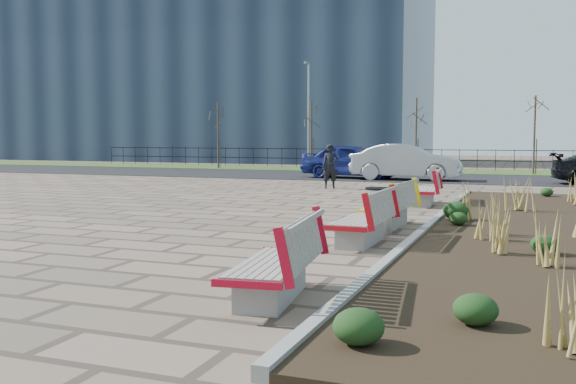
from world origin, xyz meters
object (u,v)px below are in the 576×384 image
at_px(litter_bin, 379,211).
at_px(car_blue, 352,161).
at_px(bench_d, 423,188).
at_px(car_silver, 406,162).
at_px(bench_c, 387,204).
at_px(bench_b, 361,217).
at_px(lamp_west, 309,117).
at_px(bench_a, 272,259).
at_px(pedestrian, 330,166).

xyz_separation_m(litter_bin, car_blue, (-5.02, 16.40, 0.36)).
relative_size(bench_d, car_silver, 0.43).
xyz_separation_m(bench_c, car_silver, (-2.36, 15.05, 0.32)).
height_order(bench_b, bench_d, same).
bearing_deg(lamp_west, bench_a, -71.88).
height_order(bench_c, car_silver, car_silver).
bearing_deg(bench_a, litter_bin, 82.37).
bearing_deg(bench_d, litter_bin, -94.45).
xyz_separation_m(bench_b, car_blue, (-4.99, 17.76, 0.32)).
height_order(bench_d, car_silver, car_silver).
bearing_deg(litter_bin, car_silver, 98.46).
xyz_separation_m(bench_a, car_blue, (-4.99, 22.07, 0.32)).
height_order(litter_bin, pedestrian, pedestrian).
distance_m(bench_a, car_silver, 21.83).
relative_size(bench_a, bench_b, 1.00).
bearing_deg(bench_a, bench_c, 82.66).
bearing_deg(pedestrian, car_silver, 50.93).
distance_m(bench_c, car_blue, 16.21).
height_order(pedestrian, car_blue, pedestrian).
distance_m(bench_b, litter_bin, 1.36).
distance_m(bench_b, car_blue, 18.45).
height_order(bench_d, car_blue, car_blue).
height_order(car_blue, lamp_west, lamp_west).
relative_size(bench_b, pedestrian, 1.25).
relative_size(pedestrian, car_blue, 0.36).
bearing_deg(bench_d, bench_a, -94.73).
bearing_deg(bench_a, bench_b, 82.66).
distance_m(car_silver, lamp_west, 9.10).
height_order(bench_d, pedestrian, pedestrian).
bearing_deg(car_blue, bench_d, -149.43).
distance_m(litter_bin, car_blue, 17.16).
height_order(bench_d, lamp_west, lamp_west).
height_order(bench_b, litter_bin, bench_b).
height_order(bench_c, bench_d, same).
xyz_separation_m(bench_d, pedestrian, (-4.21, 4.57, 0.34)).
xyz_separation_m(bench_a, pedestrian, (-4.21, 16.12, 0.34)).
distance_m(litter_bin, pedestrian, 11.29).
xyz_separation_m(bench_a, bench_b, (0.00, 4.31, 0.00)).
xyz_separation_m(bench_a, bench_c, (0.00, 6.64, 0.00)).
bearing_deg(bench_b, car_blue, 106.50).
bearing_deg(car_blue, litter_bin, -157.81).
bearing_deg(pedestrian, car_blue, 76.79).
relative_size(bench_c, litter_bin, 2.28).
relative_size(bench_b, bench_d, 1.00).
relative_size(litter_bin, car_silver, 0.19).
bearing_deg(bench_d, bench_b, -94.73).
bearing_deg(lamp_west, bench_d, -60.56).
distance_m(litter_bin, car_silver, 16.21).
bearing_deg(bench_b, lamp_west, 112.02).
distance_m(bench_a, bench_b, 4.31).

